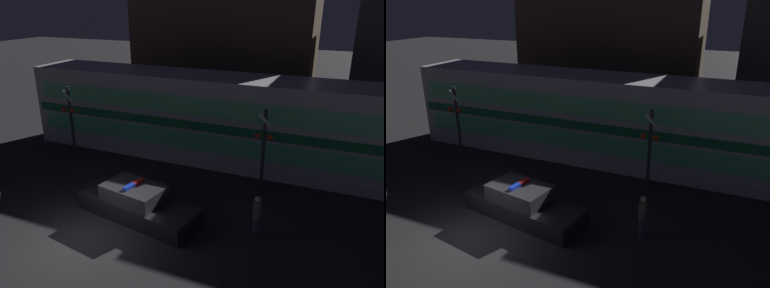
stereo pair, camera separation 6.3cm
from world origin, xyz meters
The scene contains 7 objects.
ground_plane centered at (0.00, 0.00, 0.00)m, with size 120.00×120.00×0.00m, color #262326.
train centered at (2.67, 8.99, 2.24)m, with size 22.91×3.12×4.48m.
police_car centered at (0.94, 2.31, 0.53)m, with size 5.18×2.55×1.43m.
pedestrian centered at (5.58, 2.74, 0.86)m, with size 0.28×0.28×1.67m.
crossing_signal_near centered at (4.95, 6.11, 2.15)m, with size 0.78×0.34×3.85m.
crossing_signal_far centered at (-5.16, 5.93, 2.20)m, with size 0.78×0.34×3.95m.
building_left centered at (-0.01, 15.06, 4.17)m, with size 11.48×4.23×8.34m.
Camera 2 is at (8.05, -8.64, 8.04)m, focal length 35.00 mm.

